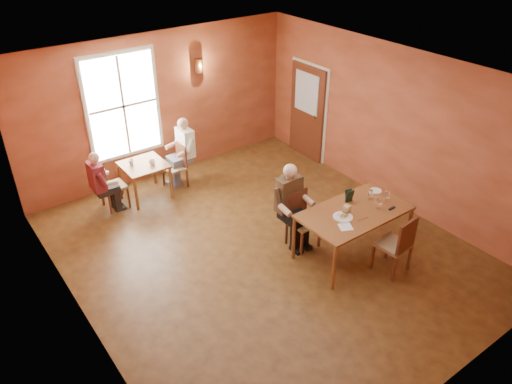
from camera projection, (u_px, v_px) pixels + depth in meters
ground at (263, 249)px, 8.52m from camera, size 6.00×7.00×0.01m
wall_back at (160, 106)px, 10.17m from camera, size 6.00×0.04×3.00m
wall_front at (461, 299)px, 5.33m from camera, size 6.00×0.04×3.00m
wall_left at (72, 241)px, 6.22m from camera, size 0.04×7.00×3.00m
wall_right at (392, 127)px, 9.27m from camera, size 0.04×7.00×3.00m
ceiling at (264, 79)px, 6.98m from camera, size 6.00×7.00×0.04m
window at (123, 106)px, 9.62m from camera, size 1.36×0.10×1.96m
door at (307, 113)px, 11.06m from camera, size 0.12×1.04×2.10m
wall_sconce at (199, 66)px, 10.19m from camera, size 0.16×0.16×0.28m
main_table at (352, 232)px, 8.22m from camera, size 1.80×1.02×0.85m
chair_diner_main at (303, 221)px, 8.38m from camera, size 0.44×0.44×1.00m
diner_main at (305, 211)px, 8.25m from camera, size 0.57×0.57×1.43m
chair_empty at (393, 243)px, 7.81m from camera, size 0.50×0.50×1.03m
plate_food at (343, 217)px, 7.83m from camera, size 0.38×0.38×0.04m
sandwich at (346, 210)px, 7.91m from camera, size 0.12×0.11×0.12m
goblet_a at (370, 195)px, 8.25m from camera, size 0.09×0.09×0.19m
goblet_b at (387, 197)px, 8.16m from camera, size 0.11×0.11×0.22m
goblet_c at (379, 203)px, 8.00m from camera, size 0.11×0.11×0.21m
menu_stand at (349, 196)px, 8.19m from camera, size 0.14×0.09×0.22m
knife at (363, 219)px, 7.80m from camera, size 0.22×0.04×0.00m
napkin at (346, 227)px, 7.62m from camera, size 0.27×0.27×0.01m
side_plate at (376, 191)px, 8.53m from camera, size 0.22×0.22×0.02m
sunglasses at (392, 208)px, 8.06m from camera, size 0.14×0.06×0.02m
second_table at (146, 180)px, 9.85m from camera, size 0.82×0.82×0.72m
chair_diner_white at (174, 167)px, 10.13m from camera, size 0.40×0.40×0.90m
diner_white at (175, 157)px, 10.03m from camera, size 0.54×0.54×1.36m
chair_diner_maroon at (113, 185)px, 9.46m from camera, size 0.42×0.42×0.94m
diner_maroon at (111, 179)px, 9.37m from camera, size 0.49×0.49×1.24m
cup_a at (152, 162)px, 9.63m from camera, size 0.13×0.13×0.09m
cup_b at (131, 162)px, 9.62m from camera, size 0.12×0.12×0.10m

